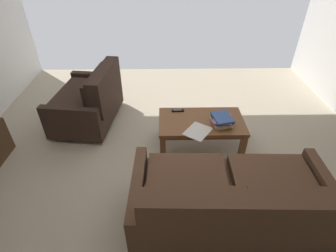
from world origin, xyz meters
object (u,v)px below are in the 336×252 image
Objects in this scene: book_stack at (222,120)px; loveseat_near at (90,101)px; sofa_main at (231,205)px; tv_remote at (178,111)px; loose_magazine at (198,131)px; coffee_table at (201,125)px.

loveseat_near is at bearing -22.04° from book_stack.
sofa_main is 1.16m from book_stack.
tv_remote is at bearing -30.92° from book_stack.
loose_magazine is at bearing 149.79° from loveseat_near.
loose_magazine is (-1.48, 0.86, 0.07)m from loveseat_near.
coffee_table is 0.25m from loose_magazine.
book_stack is at bearing 158.10° from coffee_table.
sofa_main is 1.24m from coffee_table.
loveseat_near reaches higher than loose_magazine.
sofa_main reaches higher than coffee_table.
sofa_main is at bearing 135.67° from loose_magazine.
book_stack is at bearing 149.08° from tv_remote.
book_stack is (-0.11, -1.14, 0.12)m from sofa_main.
sofa_main is 1.67× the size of coffee_table.
sofa_main reaches higher than tv_remote.
coffee_table is at bearing 157.94° from loveseat_near.
loveseat_near reaches higher than sofa_main.
loveseat_near reaches higher than coffee_table.
coffee_table is 3.41× the size of loose_magazine.
loveseat_near is at bearing -22.06° from coffee_table.
loose_magazine is (0.07, 0.23, 0.07)m from coffee_table.
sofa_main is 11.05× the size of tv_remote.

